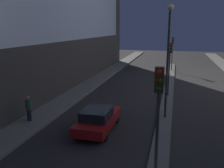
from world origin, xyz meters
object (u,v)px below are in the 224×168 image
at_px(traffic_light_near, 158,104).
at_px(traffic_light_mid, 170,57).
at_px(car_left_lane, 98,119).
at_px(pedestrian_on_left_sidewalk, 29,108).
at_px(street_lamp, 168,48).
at_px(traffic_light_far, 173,46).

relative_size(traffic_light_near, traffic_light_mid, 1.00).
relative_size(car_left_lane, pedestrian_on_left_sidewalk, 2.67).
bearing_deg(pedestrian_on_left_sidewalk, street_lamp, 18.61).
height_order(street_lamp, car_left_lane, street_lamp).
xyz_separation_m(traffic_light_near, pedestrian_on_left_sidewalk, (-8.85, 5.42, -2.63)).
bearing_deg(traffic_light_far, traffic_light_mid, -90.00).
relative_size(traffic_light_mid, car_left_lane, 1.05).
bearing_deg(traffic_light_mid, car_left_lane, -114.01).
relative_size(traffic_light_mid, traffic_light_far, 1.00).
bearing_deg(traffic_light_mid, pedestrian_on_left_sidewalk, -134.72).
xyz_separation_m(traffic_light_near, street_lamp, (0.00, 8.40, 1.33)).
xyz_separation_m(traffic_light_near, car_left_lane, (-3.99, 5.41, -2.95)).
height_order(car_left_lane, pedestrian_on_left_sidewalk, pedestrian_on_left_sidewalk).
relative_size(traffic_light_far, pedestrian_on_left_sidewalk, 2.81).
bearing_deg(traffic_light_far, car_left_lane, -99.64).
relative_size(traffic_light_far, street_lamp, 0.63).
bearing_deg(pedestrian_on_left_sidewalk, traffic_light_far, 69.33).
distance_m(street_lamp, pedestrian_on_left_sidewalk, 10.14).
bearing_deg(pedestrian_on_left_sidewalk, car_left_lane, -0.17).
bearing_deg(traffic_light_near, traffic_light_far, 90.00).
relative_size(traffic_light_near, pedestrian_on_left_sidewalk, 2.81).
bearing_deg(car_left_lane, traffic_light_near, -53.61).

